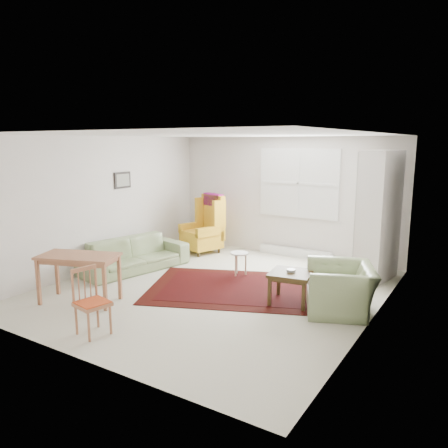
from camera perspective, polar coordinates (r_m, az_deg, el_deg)
The scene contains 10 objects.
room at distance 7.11m, azimuth -0.25°, elevation 1.51°, with size 5.04×5.54×2.51m.
rug at distance 7.28m, azimuth 2.67°, elevation -8.36°, with size 3.10×2.00×0.03m, color black, non-canonical shape.
sofa at distance 8.39m, azimuth -11.67°, elevation -3.16°, with size 2.06×0.80×0.83m, color gray.
armchair at distance 6.47m, azimuth 14.96°, elevation -7.56°, with size 1.04×0.91×0.81m, color gray.
wingback_chair at distance 9.49m, azimuth -2.98°, elevation 0.04°, with size 0.74×0.78×1.28m, color gold, non-canonical shape.
coffee_table at distance 6.67m, azimuth 8.69°, elevation -8.20°, with size 0.60×0.60×0.49m, color #3D2A12, non-canonical shape.
stool at distance 7.93m, azimuth 2.03°, elevation -5.22°, with size 0.32×0.32×0.43m, color white, non-canonical shape.
cabinet at distance 8.02m, azimuth 19.60°, elevation 1.00°, with size 0.47×0.90×2.25m, color white, non-canonical shape.
desk at distance 6.95m, azimuth -18.34°, elevation -6.78°, with size 1.16×0.58×0.73m, color #9E623F, non-canonical shape.
desk_chair at distance 5.75m, azimuth -16.81°, elevation -9.75°, with size 0.37×0.37×0.85m, color #9E623F, non-canonical shape.
Camera 1 is at (3.76, -5.73, 2.38)m, focal length 35.00 mm.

